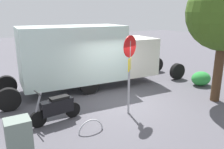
# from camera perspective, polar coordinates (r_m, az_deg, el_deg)

# --- Properties ---
(ground_plane) EXTENTS (60.00, 60.00, 0.00)m
(ground_plane) POSITION_cam_1_polar(r_m,az_deg,el_deg) (9.43, 2.92, -7.34)
(ground_plane) COLOR #4D4B52
(box_truck_near) EXTENTS (8.65, 2.70, 3.04)m
(box_truck_near) POSITION_cam_1_polar(r_m,az_deg,el_deg) (11.15, -5.31, 5.13)
(box_truck_near) COLOR black
(box_truck_near) RESTS_ON ground
(motorcycle) EXTENTS (1.81, 0.56, 1.20)m
(motorcycle) POSITION_cam_1_polar(r_m,az_deg,el_deg) (7.97, -13.76, -8.11)
(motorcycle) COLOR black
(motorcycle) RESTS_ON ground
(stop_sign) EXTENTS (0.71, 0.33, 2.89)m
(stop_sign) POSITION_cam_1_polar(r_m,az_deg,el_deg) (7.99, 4.42, 2.92)
(stop_sign) COLOR #9E9EA3
(stop_sign) RESTS_ON ground
(utility_cabinet) EXTENTS (0.58, 0.50, 1.26)m
(utility_cabinet) POSITION_cam_1_polar(r_m,az_deg,el_deg) (6.02, -22.27, -15.84)
(utility_cabinet) COLOR slate
(utility_cabinet) RESTS_ON ground
(bike_rack_hoop) EXTENTS (0.85, 0.07, 0.85)m
(bike_rack_hoop) POSITION_cam_1_polar(r_m,az_deg,el_deg) (7.39, -5.33, -14.18)
(bike_rack_hoop) COLOR #B7B7BC
(bike_rack_hoop) RESTS_ON ground
(shrub_near_sign) EXTENTS (1.05, 0.86, 0.72)m
(shrub_near_sign) POSITION_cam_1_polar(r_m,az_deg,el_deg) (12.49, 21.52, -0.95)
(shrub_near_sign) COLOR #2B8A39
(shrub_near_sign) RESTS_ON ground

